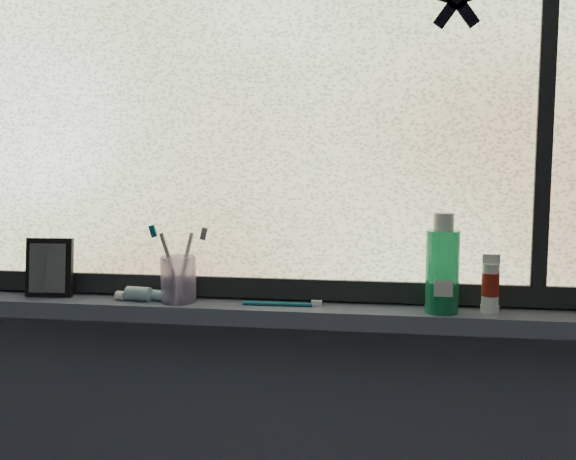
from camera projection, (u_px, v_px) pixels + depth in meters
The scene contains 11 objects.
wall_back at pixel (283, 206), 1.58m from camera, with size 3.00×0.01×2.50m, color #9EA3A8.
windowsill at pixel (278, 312), 1.53m from camera, with size 1.62×0.14×0.04m, color #53576F.
window_pane at pixel (281, 89), 1.52m from camera, with size 1.50×0.01×1.00m, color silver.
frame_bottom at pixel (281, 288), 1.57m from camera, with size 1.60×0.03×0.05m, color black.
frame_mullion at pixel (546, 85), 1.43m from camera, with size 0.04×0.03×1.00m, color black.
vanity_mirror at pixel (50, 267), 1.61m from camera, with size 0.12×0.06×0.15m, color black.
toothpaste_tube at pixel (147, 294), 1.56m from camera, with size 0.19×0.04×0.03m, color white, non-canonical shape.
toothbrush_cup at pixel (178, 279), 1.55m from camera, with size 0.08×0.08×0.11m, color #C4ADE5.
toothbrush_lying at pixel (277, 303), 1.51m from camera, with size 0.20×0.02×0.01m, color #0C5F70, non-canonical shape.
mouthwash_bottle at pixel (443, 263), 1.44m from camera, with size 0.07×0.07×0.19m, color #21AB6A.
cream_tube at pixel (491, 282), 1.44m from camera, with size 0.04×0.04×0.10m, color silver.
Camera 1 is at (0.25, -0.25, 1.37)m, focal length 40.00 mm.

